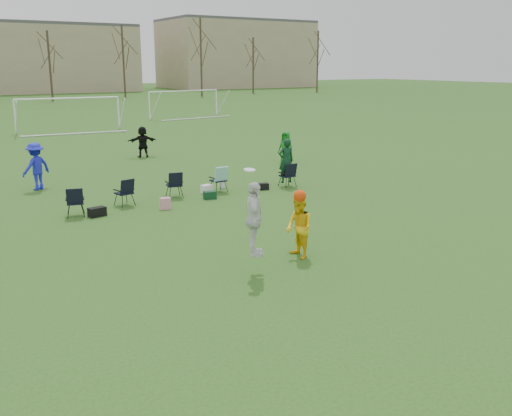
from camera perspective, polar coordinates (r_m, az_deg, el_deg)
ground at (r=13.49m, az=-0.83°, el=-6.78°), size 260.00×260.00×0.00m
fielder_blue at (r=23.98m, az=-21.14°, el=3.90°), size 1.39×1.17×1.86m
fielder_green_far at (r=28.25m, az=2.99°, el=6.02°), size 0.82×0.94×1.62m
fielder_black at (r=30.96m, az=-11.27°, el=6.51°), size 1.57×0.68×1.64m
center_contest at (r=13.82m, az=2.20°, el=-1.51°), size 2.37×1.39×2.54m
sideline_setup at (r=21.44m, az=-5.11°, el=2.70°), size 9.23×2.26×1.94m
goal_mid at (r=44.16m, az=-18.28°, el=9.76°), size 7.40×0.63×2.46m
goal_right at (r=53.81m, az=-7.19°, el=11.03°), size 7.35×1.14×2.46m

